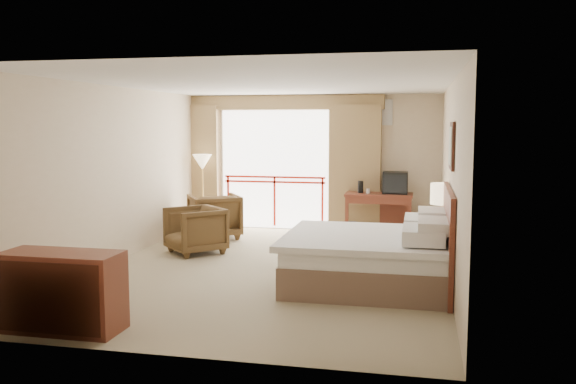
% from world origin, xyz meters
% --- Properties ---
extents(floor, '(7.00, 7.00, 0.00)m').
position_xyz_m(floor, '(0.00, 0.00, 0.00)').
color(floor, gray).
rests_on(floor, ground).
extents(ceiling, '(7.00, 7.00, 0.00)m').
position_xyz_m(ceiling, '(0.00, 0.00, 2.70)').
color(ceiling, white).
rests_on(ceiling, wall_back).
extents(wall_back, '(5.00, 0.00, 5.00)m').
position_xyz_m(wall_back, '(0.00, 3.50, 1.35)').
color(wall_back, beige).
rests_on(wall_back, ground).
extents(wall_front, '(5.00, 0.00, 5.00)m').
position_xyz_m(wall_front, '(0.00, -3.50, 1.35)').
color(wall_front, beige).
rests_on(wall_front, ground).
extents(wall_left, '(0.00, 7.00, 7.00)m').
position_xyz_m(wall_left, '(-2.50, 0.00, 1.35)').
color(wall_left, beige).
rests_on(wall_left, ground).
extents(wall_right, '(0.00, 7.00, 7.00)m').
position_xyz_m(wall_right, '(2.50, 0.00, 1.35)').
color(wall_right, beige).
rests_on(wall_right, ground).
extents(balcony_door, '(2.40, 0.00, 2.40)m').
position_xyz_m(balcony_door, '(-0.80, 3.48, 1.20)').
color(balcony_door, white).
rests_on(balcony_door, wall_back).
extents(balcony_railing, '(2.09, 0.03, 1.02)m').
position_xyz_m(balcony_railing, '(-0.80, 3.46, 0.81)').
color(balcony_railing, '#B31F0F').
rests_on(balcony_railing, wall_back).
extents(curtain_left, '(1.00, 0.26, 2.50)m').
position_xyz_m(curtain_left, '(-2.45, 3.35, 1.25)').
color(curtain_left, olive).
rests_on(curtain_left, wall_back).
extents(curtain_right, '(1.00, 0.26, 2.50)m').
position_xyz_m(curtain_right, '(0.85, 3.35, 1.25)').
color(curtain_right, olive).
rests_on(curtain_right, wall_back).
extents(valance, '(4.40, 0.22, 0.28)m').
position_xyz_m(valance, '(-0.80, 3.38, 2.55)').
color(valance, olive).
rests_on(valance, wall_back).
extents(hvac_vent, '(0.50, 0.04, 0.50)m').
position_xyz_m(hvac_vent, '(1.30, 3.47, 2.35)').
color(hvac_vent, silver).
rests_on(hvac_vent, wall_back).
extents(bed, '(2.13, 2.06, 0.97)m').
position_xyz_m(bed, '(1.50, -0.60, 0.38)').
color(bed, brown).
rests_on(bed, floor).
extents(headboard, '(0.06, 2.10, 1.30)m').
position_xyz_m(headboard, '(2.46, -0.60, 0.65)').
color(headboard, '#592116').
rests_on(headboard, wall_right).
extents(framed_art, '(0.04, 0.72, 0.60)m').
position_xyz_m(framed_art, '(2.47, -0.60, 1.85)').
color(framed_art, black).
rests_on(framed_art, wall_right).
extents(nightstand, '(0.43, 0.50, 0.56)m').
position_xyz_m(nightstand, '(2.44, 0.64, 0.28)').
color(nightstand, '#592116').
rests_on(nightstand, floor).
extents(table_lamp, '(0.38, 0.38, 0.66)m').
position_xyz_m(table_lamp, '(2.44, 0.69, 1.08)').
color(table_lamp, tan).
rests_on(table_lamp, nightstand).
extents(phone, '(0.20, 0.16, 0.09)m').
position_xyz_m(phone, '(2.39, 0.49, 0.61)').
color(phone, black).
rests_on(phone, nightstand).
extents(desk, '(1.26, 0.61, 0.82)m').
position_xyz_m(desk, '(1.35, 3.05, 0.64)').
color(desk, '#592116').
rests_on(desk, floor).
extents(tv, '(0.46, 0.37, 0.42)m').
position_xyz_m(tv, '(1.65, 2.98, 1.03)').
color(tv, black).
rests_on(tv, desk).
extents(coffee_maker, '(0.13, 0.13, 0.23)m').
position_xyz_m(coffee_maker, '(1.00, 2.99, 0.93)').
color(coffee_maker, black).
rests_on(coffee_maker, desk).
extents(cup, '(0.08, 0.08, 0.09)m').
position_xyz_m(cup, '(1.15, 2.94, 0.86)').
color(cup, white).
rests_on(cup, desk).
extents(wastebasket, '(0.26, 0.26, 0.28)m').
position_xyz_m(wastebasket, '(0.85, 2.84, 0.14)').
color(wastebasket, black).
rests_on(wastebasket, floor).
extents(armchair_far, '(1.23, 1.24, 0.83)m').
position_xyz_m(armchair_far, '(-1.65, 2.18, 0.00)').
color(armchair_far, '#47311A').
rests_on(armchair_far, floor).
extents(armchair_near, '(1.18, 1.18, 0.77)m').
position_xyz_m(armchair_near, '(-1.51, 0.81, 0.00)').
color(armchair_near, '#47311A').
rests_on(armchair_near, floor).
extents(side_table, '(0.50, 0.50, 0.55)m').
position_xyz_m(side_table, '(-1.78, 1.63, 0.38)').
color(side_table, black).
rests_on(side_table, floor).
extents(book, '(0.15, 0.20, 0.02)m').
position_xyz_m(book, '(-1.78, 1.63, 0.55)').
color(book, white).
rests_on(book, side_table).
extents(floor_lamp, '(0.39, 0.39, 1.52)m').
position_xyz_m(floor_lamp, '(-2.18, 3.00, 1.31)').
color(floor_lamp, tan).
rests_on(floor_lamp, floor).
extents(dresser, '(1.23, 0.52, 0.82)m').
position_xyz_m(dresser, '(-1.48, -3.08, 0.41)').
color(dresser, '#592116').
rests_on(dresser, floor).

